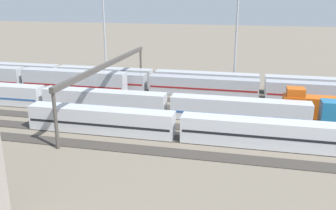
# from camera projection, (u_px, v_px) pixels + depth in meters

# --- Properties ---
(ground_plane) EXTENTS (400.00, 400.00, 0.00)m
(ground_plane) POSITION_uv_depth(u_px,v_px,m) (144.00, 110.00, 67.24)
(ground_plane) COLOR #756B5B
(track_bed_0) EXTENTS (140.00, 2.80, 0.12)m
(track_bed_0) POSITION_uv_depth(u_px,v_px,m) (166.00, 87.00, 83.52)
(track_bed_0) COLOR #3D3833
(track_bed_0) RESTS_ON ground_plane
(track_bed_1) EXTENTS (140.00, 2.80, 0.12)m
(track_bed_1) POSITION_uv_depth(u_px,v_px,m) (160.00, 93.00, 78.87)
(track_bed_1) COLOR #4C443D
(track_bed_1) RESTS_ON ground_plane
(track_bed_2) EXTENTS (140.00, 2.80, 0.12)m
(track_bed_2) POSITION_uv_depth(u_px,v_px,m) (154.00, 99.00, 74.21)
(track_bed_2) COLOR #3D3833
(track_bed_2) RESTS_ON ground_plane
(track_bed_3) EXTENTS (140.00, 2.80, 0.12)m
(track_bed_3) POSITION_uv_depth(u_px,v_px,m) (147.00, 106.00, 69.55)
(track_bed_3) COLOR #3D3833
(track_bed_3) RESTS_ON ground_plane
(track_bed_4) EXTENTS (140.00, 2.80, 0.12)m
(track_bed_4) POSITION_uv_depth(u_px,v_px,m) (140.00, 114.00, 64.89)
(track_bed_4) COLOR #4C443D
(track_bed_4) RESTS_ON ground_plane
(track_bed_5) EXTENTS (140.00, 2.80, 0.12)m
(track_bed_5) POSITION_uv_depth(u_px,v_px,m) (131.00, 123.00, 60.23)
(track_bed_5) COLOR #3D3833
(track_bed_5) RESTS_ON ground_plane
(track_bed_6) EXTENTS (140.00, 2.80, 0.12)m
(track_bed_6) POSITION_uv_depth(u_px,v_px,m) (120.00, 134.00, 55.57)
(track_bed_6) COLOR #3D3833
(track_bed_6) RESTS_ON ground_plane
(track_bed_7) EXTENTS (140.00, 2.80, 0.12)m
(track_bed_7) POSITION_uv_depth(u_px,v_px,m) (108.00, 146.00, 50.92)
(track_bed_7) COLOR #3D3833
(track_bed_7) RESTS_ON ground_plane
(train_on_track_2) EXTENTS (47.20, 3.06, 5.00)m
(train_on_track_2) POSITION_uv_depth(u_px,v_px,m) (24.00, 79.00, 79.90)
(train_on_track_2) COLOR #B7BABF
(train_on_track_2) RESTS_ON ground_plane
(train_on_track_3) EXTENTS (10.00, 3.00, 5.00)m
(train_on_track_3) POSITION_uv_depth(u_px,v_px,m) (311.00, 105.00, 62.59)
(train_on_track_3) COLOR #D85914
(train_on_track_3) RESTS_ON ground_plane
(train_on_track_1) EXTENTS (139.00, 3.06, 4.40)m
(train_on_track_1) POSITION_uv_depth(u_px,v_px,m) (139.00, 82.00, 79.34)
(train_on_track_1) COLOR #1E6B9E
(train_on_track_1) RESTS_ON ground_plane
(train_on_track_4) EXTENTS (90.60, 3.06, 4.40)m
(train_on_track_4) POSITION_uv_depth(u_px,v_px,m) (157.00, 104.00, 63.63)
(train_on_track_4) COLOR #1E6B9E
(train_on_track_4) RESTS_ON ground_plane
(train_on_track_0) EXTENTS (139.00, 3.00, 4.40)m
(train_on_track_0) POSITION_uv_depth(u_px,v_px,m) (148.00, 78.00, 83.82)
(train_on_track_0) COLOR #285193
(train_on_track_0) RESTS_ON ground_plane
(train_on_track_6) EXTENTS (47.20, 3.06, 3.80)m
(train_on_track_6) POSITION_uv_depth(u_px,v_px,m) (178.00, 126.00, 53.06)
(train_on_track_6) COLOR silver
(train_on_track_6) RESTS_ON ground_plane
(light_mast_2) EXTENTS (2.80, 0.70, 27.01)m
(light_mast_2) POSITION_uv_depth(u_px,v_px,m) (103.00, 9.00, 83.78)
(light_mast_2) COLOR #9EA0A5
(light_mast_2) RESTS_ON ground_plane
(signal_gantry) EXTENTS (0.70, 40.00, 8.80)m
(signal_gantry) POSITION_uv_depth(u_px,v_px,m) (109.00, 67.00, 66.38)
(signal_gantry) COLOR #4C4742
(signal_gantry) RESTS_ON ground_plane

